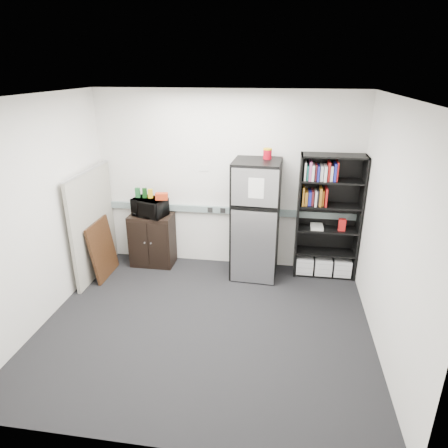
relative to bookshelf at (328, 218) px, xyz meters
name	(u,v)px	position (x,y,z in m)	size (l,w,h in m)	color
floor	(206,324)	(-1.53, -1.57, -0.91)	(4.00, 4.00, 0.00)	black
wall_back	(227,182)	(-1.53, 0.18, 0.44)	(4.00, 0.02, 2.70)	white
wall_right	(391,234)	(0.47, -1.57, 0.44)	(0.02, 3.50, 2.70)	white
wall_left	(39,214)	(-3.53, -1.57, 0.44)	(0.02, 3.50, 2.70)	white
ceiling	(201,97)	(-1.53, -1.57, 1.79)	(4.00, 3.50, 0.02)	white
electrical_raceway	(226,210)	(-1.53, 0.15, -0.01)	(3.92, 0.05, 0.10)	gray
wall_note	(204,168)	(-1.88, 0.18, 0.64)	(0.14, 0.00, 0.10)	white
bookshelf	(328,218)	(0.00, 0.00, 0.00)	(0.90, 0.34, 1.85)	black
cubicle_partition	(93,224)	(-3.43, -0.49, -0.10)	(0.06, 1.30, 1.62)	gray
cabinet	(153,240)	(-2.68, -0.06, -0.50)	(0.67, 0.45, 0.83)	black
microwave	(150,207)	(-2.68, -0.08, 0.06)	(0.50, 0.34, 0.27)	black
snack_box_a	(138,193)	(-2.87, -0.05, 0.27)	(0.07, 0.05, 0.15)	#185426
snack_box_b	(145,193)	(-2.76, -0.05, 0.27)	(0.07, 0.05, 0.15)	black
snack_box_c	(150,194)	(-2.67, -0.05, 0.27)	(0.07, 0.05, 0.14)	gold
snack_bag	(162,196)	(-2.48, -0.10, 0.25)	(0.18, 0.10, 0.10)	red
refrigerator	(255,220)	(-1.05, -0.14, -0.03)	(0.70, 0.72, 1.76)	black
coffee_can	(267,153)	(-0.92, -0.02, 0.94)	(0.12, 0.12, 0.17)	#A60717
framed_poster	(103,249)	(-3.30, -0.55, -0.48)	(0.16, 0.67, 0.86)	black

